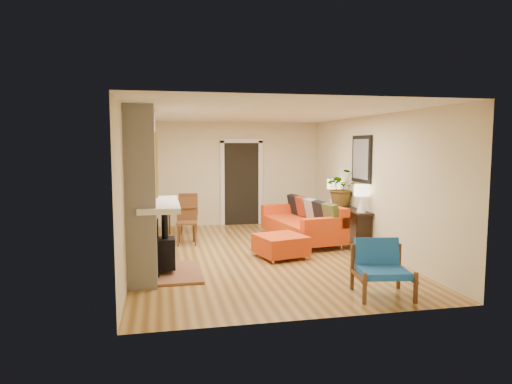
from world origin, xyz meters
TOP-DOWN VIEW (x-y plane):
  - room_shell at (0.60, 2.63)m, footprint 6.50×6.50m
  - fireplace at (-2.00, -1.00)m, footprint 1.09×1.68m
  - sofa at (1.24, 1.00)m, footprint 1.30×2.39m
  - ottoman at (0.35, -0.32)m, footprint 0.98×0.98m
  - blue_chair at (1.17, -2.55)m, footprint 0.81×0.80m
  - dining_table at (-1.27, 1.76)m, footprint 0.84×1.76m
  - console_table at (2.07, 0.74)m, footprint 0.34×1.85m
  - lamp_near at (2.07, 0.04)m, footprint 0.30×0.30m
  - lamp_far at (2.07, 1.51)m, footprint 0.30×0.30m
  - houseplant at (2.06, 1.01)m, footprint 0.72×0.63m

SIDE VIEW (x-z plane):
  - ottoman at x=0.35m, z-range 0.03..0.44m
  - sofa at x=1.24m, z-range -0.05..0.84m
  - blue_chair at x=1.17m, z-range 0.03..0.78m
  - console_table at x=2.07m, z-range 0.21..0.94m
  - dining_table at x=-1.27m, z-range 0.15..1.08m
  - lamp_near at x=2.07m, z-range 0.79..1.33m
  - lamp_far at x=2.07m, z-range 0.79..1.33m
  - houseplant at x=2.06m, z-range 0.72..1.52m
  - room_shell at x=0.60m, z-range -2.01..4.49m
  - fireplace at x=-2.00m, z-range -0.06..2.54m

